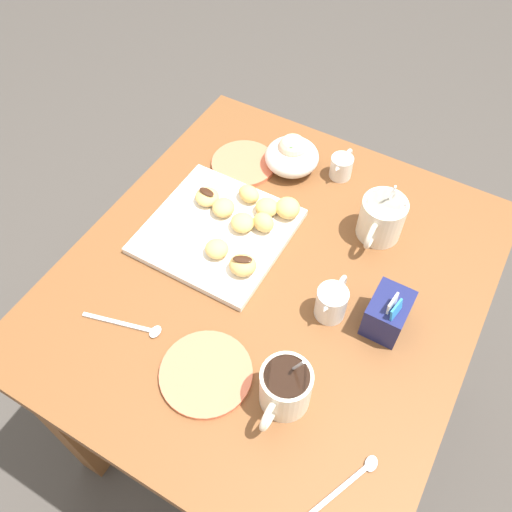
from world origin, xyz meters
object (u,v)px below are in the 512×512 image
object	(u,v)px
pastry_plate_square	(218,231)
cream_pitcher_white	(332,301)
saucer_coral_right	(244,163)
ice_cream_bowl	(292,155)
beignet_3	(223,208)
beignet_4	(207,197)
saucer_coral_left	(208,374)
dining_table	(270,311)
beignet_5	(243,265)
beignet_6	(267,207)
beignet_7	(264,222)
beignet_2	(242,223)
beignet_0	(249,194)
chocolate_sauce_pitcher	(342,166)
beignet_8	(288,208)
beignet_1	(217,249)
sugar_caddy	(388,313)
coffee_mug_cream_left	(381,218)
coffee_mug_cream_right	(285,388)

from	to	relation	value
pastry_plate_square	cream_pitcher_white	bearing A→B (deg)	78.93
saucer_coral_right	ice_cream_bowl	bearing A→B (deg)	115.37
ice_cream_bowl	beignet_3	bearing A→B (deg)	-14.92
beignet_4	saucer_coral_left	bearing A→B (deg)	32.82
dining_table	pastry_plate_square	size ratio (longest dim) A/B	3.12
saucer_coral_left	beignet_5	bearing A→B (deg)	-165.58
beignet_6	beignet_7	size ratio (longest dim) A/B	1.03
beignet_2	beignet_3	bearing A→B (deg)	-105.54
beignet_3	beignet_0	bearing A→B (deg)	156.01
pastry_plate_square	beignet_2	bearing A→B (deg)	123.38
beignet_2	pastry_plate_square	bearing A→B (deg)	-56.62
chocolate_sauce_pitcher	beignet_8	bearing A→B (deg)	-14.65
ice_cream_bowl	beignet_8	xyz separation A→B (m)	(0.15, 0.07, -0.01)
beignet_5	beignet_7	world-z (taller)	beignet_7
dining_table	chocolate_sauce_pitcher	xyz separation A→B (m)	(-0.34, 0.00, 0.17)
dining_table	cream_pitcher_white	size ratio (longest dim) A/B	8.67
pastry_plate_square	beignet_5	xyz separation A→B (m)	(0.07, 0.10, 0.03)
ice_cream_bowl	pastry_plate_square	bearing A→B (deg)	-9.70
pastry_plate_square	beignet_1	xyz separation A→B (m)	(0.06, 0.04, 0.02)
beignet_0	beignet_2	distance (m)	0.08
cream_pitcher_white	pastry_plate_square	bearing A→B (deg)	-101.07
beignet_1	dining_table	bearing A→B (deg)	97.40
beignet_7	chocolate_sauce_pitcher	bearing A→B (deg)	163.34
sugar_caddy	cream_pitcher_white	bearing A→B (deg)	-74.61
beignet_5	dining_table	bearing A→B (deg)	115.34
saucer_coral_right	beignet_0	world-z (taller)	beignet_0
beignet_0	coffee_mug_cream_left	bearing A→B (deg)	102.77
coffee_mug_cream_right	ice_cream_bowl	distance (m)	0.58
beignet_0	beignet_4	distance (m)	0.09
coffee_mug_cream_left	saucer_coral_left	size ratio (longest dim) A/B	0.87
chocolate_sauce_pitcher	beignet_7	distance (m)	0.26
beignet_6	beignet_7	xyz separation A→B (m)	(0.04, 0.02, 0.00)
beignet_5	beignet_6	bearing A→B (deg)	-168.08
coffee_mug_cream_left	beignet_7	bearing A→B (deg)	-60.28
cream_pitcher_white	saucer_coral_left	bearing A→B (deg)	-30.44
dining_table	sugar_caddy	bearing A→B (deg)	92.49
beignet_1	beignet_8	size ratio (longest dim) A/B	0.89
saucer_coral_left	saucer_coral_right	world-z (taller)	same
beignet_3	beignet_8	bearing A→B (deg)	118.32
cream_pitcher_white	coffee_mug_cream_left	bearing A→B (deg)	178.65
cream_pitcher_white	saucer_coral_right	xyz separation A→B (m)	(-0.27, -0.35, -0.03)
sugar_caddy	beignet_7	distance (m)	0.32
saucer_coral_right	beignet_6	distance (m)	0.18
sugar_caddy	beignet_5	distance (m)	0.30
beignet_3	beignet_7	size ratio (longest dim) A/B	1.04
ice_cream_bowl	beignet_1	xyz separation A→B (m)	(0.32, -0.01, -0.01)
dining_table	saucer_coral_left	bearing A→B (deg)	0.73
chocolate_sauce_pitcher	cream_pitcher_white	bearing A→B (deg)	21.13
saucer_coral_left	beignet_2	world-z (taller)	beignet_2
beignet_2	beignet_7	size ratio (longest dim) A/B	1.04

